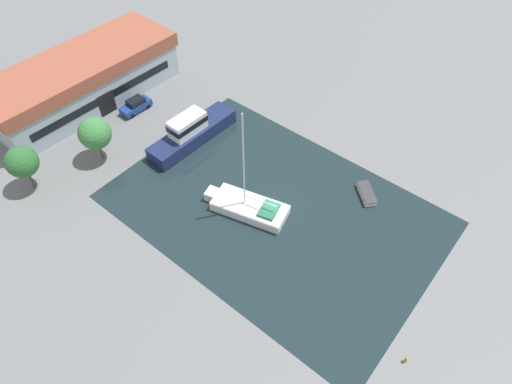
% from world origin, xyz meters
% --- Properties ---
extents(ground_plane, '(440.00, 440.00, 0.00)m').
position_xyz_m(ground_plane, '(0.00, 0.00, 0.00)').
color(ground_plane, slate).
extents(water_canal, '(23.32, 34.20, 0.01)m').
position_xyz_m(water_canal, '(0.00, 0.00, 0.00)').
color(water_canal, '#19282D').
rests_on(water_canal, ground).
extents(warehouse_building, '(25.96, 10.36, 6.23)m').
position_xyz_m(warehouse_building, '(-0.65, 31.62, 3.15)').
color(warehouse_building, '#99A8B2').
rests_on(warehouse_building, ground).
extents(quay_tree_near_building, '(3.78, 3.78, 5.67)m').
position_xyz_m(quay_tree_near_building, '(-6.68, 20.93, 3.77)').
color(quay_tree_near_building, brown).
rests_on(quay_tree_near_building, ground).
extents(quay_tree_by_water, '(3.51, 3.51, 5.57)m').
position_xyz_m(quay_tree_by_water, '(-14.56, 23.15, 3.81)').
color(quay_tree_by_water, brown).
rests_on(quay_tree_by_water, ground).
extents(parked_car, '(4.28, 1.99, 1.71)m').
position_xyz_m(parked_car, '(1.87, 24.70, 0.85)').
color(parked_car, navy).
rests_on(parked_car, ground).
extents(sailboat_moored, '(5.32, 9.57, 13.09)m').
position_xyz_m(sailboat_moored, '(-1.89, 2.07, 0.66)').
color(sailboat_moored, silver).
rests_on(sailboat_moored, water_canal).
extents(motor_cruiser, '(12.52, 3.51, 3.94)m').
position_xyz_m(motor_cruiser, '(2.28, 14.72, 1.42)').
color(motor_cruiser, '#19234C').
rests_on(motor_cruiser, water_canal).
extents(small_dinghy, '(3.28, 3.45, 0.66)m').
position_xyz_m(small_dinghy, '(8.06, -6.69, 0.34)').
color(small_dinghy, silver).
rests_on(small_dinghy, water_canal).
extents(mooring_bollard, '(0.27, 0.27, 0.74)m').
position_xyz_m(mooring_bollard, '(-6.11, -18.72, 0.39)').
color(mooring_bollard, olive).
rests_on(mooring_bollard, ground).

